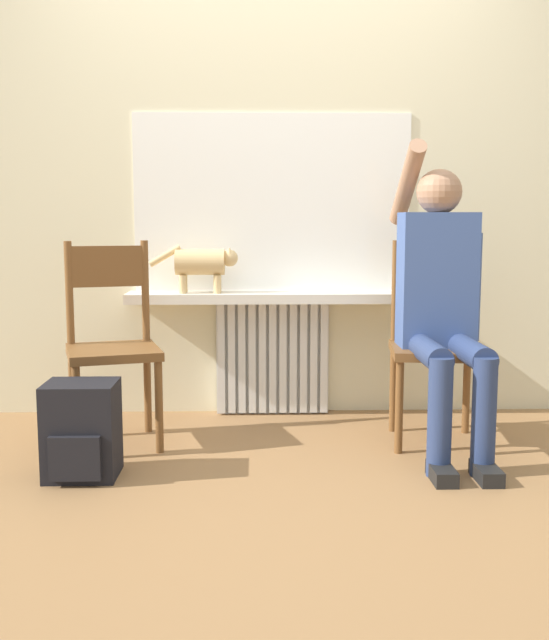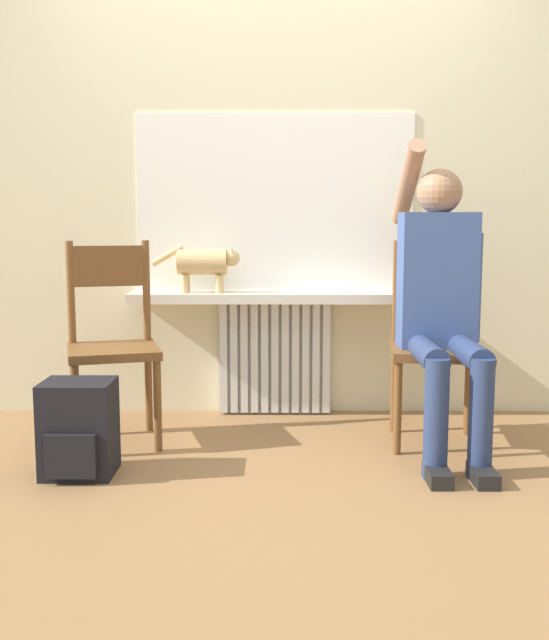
# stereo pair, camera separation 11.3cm
# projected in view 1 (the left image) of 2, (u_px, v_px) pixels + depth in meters

# --- Properties ---
(ground_plane) EXTENTS (12.00, 12.00, 0.00)m
(ground_plane) POSITION_uv_depth(u_px,v_px,m) (279.00, 488.00, 2.91)
(ground_plane) COLOR olive
(wall_with_window) EXTENTS (7.00, 0.06, 2.70)m
(wall_with_window) POSITION_uv_depth(u_px,v_px,m) (272.00, 161.00, 3.95)
(wall_with_window) COLOR beige
(wall_with_window) RESTS_ON ground_plane
(radiator) EXTENTS (0.60, 0.08, 0.61)m
(radiator) POSITION_uv_depth(u_px,v_px,m) (273.00, 357.00, 4.01)
(radiator) COLOR silver
(radiator) RESTS_ON ground_plane
(windowsill) EXTENTS (1.52, 0.23, 0.05)m
(windowsill) POSITION_uv_depth(u_px,v_px,m) (273.00, 297.00, 3.90)
(windowsill) COLOR silver
(windowsill) RESTS_ON radiator
(window_glass) EXTENTS (1.46, 0.01, 0.93)m
(window_glass) POSITION_uv_depth(u_px,v_px,m) (272.00, 203.00, 3.95)
(window_glass) COLOR white
(window_glass) RESTS_ON windowsill
(chair_left) EXTENTS (0.50, 0.50, 0.94)m
(chair_left) POSITION_uv_depth(u_px,v_px,m) (112.00, 342.00, 3.46)
(chair_left) COLOR brown
(chair_left) RESTS_ON ground_plane
(chair_right) EXTENTS (0.45, 0.45, 0.94)m
(chair_right) POSITION_uv_depth(u_px,v_px,m) (435.00, 340.00, 3.50)
(chair_right) COLOR brown
(chair_right) RESTS_ON ground_plane
(person) EXTENTS (0.36, 1.03, 1.39)m
(person) POSITION_uv_depth(u_px,v_px,m) (442.00, 296.00, 3.34)
(person) COLOR navy
(person) RESTS_ON ground_plane
(cat) EXTENTS (0.46, 0.13, 0.25)m
(cat) POSITION_uv_depth(u_px,v_px,m) (203.00, 263.00, 3.86)
(cat) COLOR #DBB77A
(cat) RESTS_ON windowsill
(backpack) EXTENTS (0.29, 0.27, 0.39)m
(backpack) POSITION_uv_depth(u_px,v_px,m) (82.00, 431.00, 3.02)
(backpack) COLOR black
(backpack) RESTS_ON ground_plane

